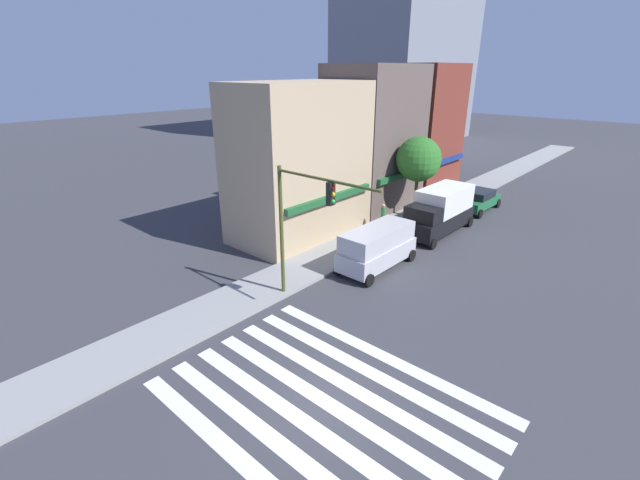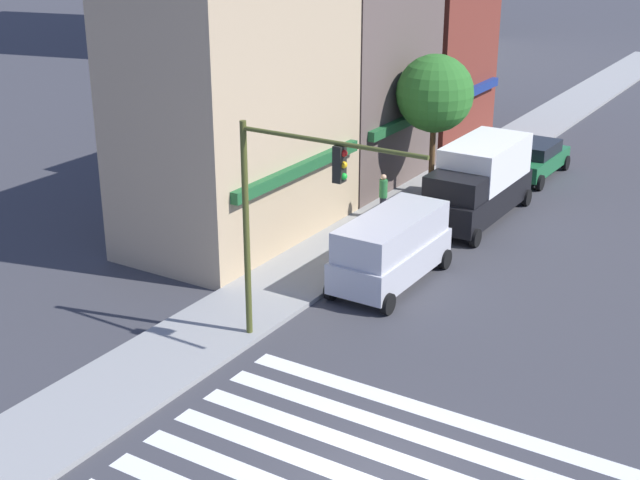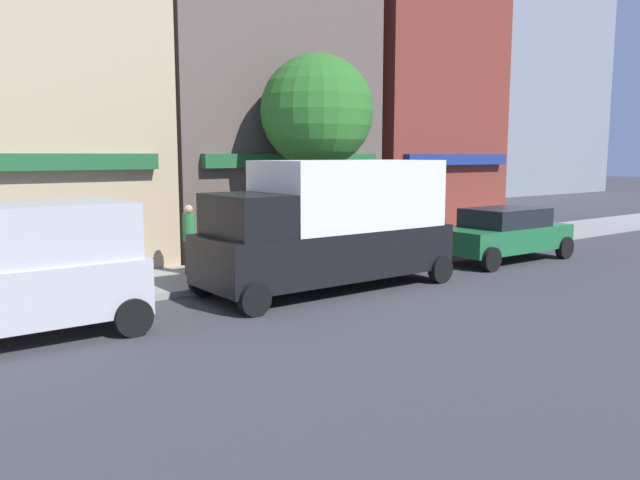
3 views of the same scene
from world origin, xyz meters
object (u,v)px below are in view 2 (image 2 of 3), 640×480
(box_truck_black, at_px, (479,180))
(pedestrian_green_top, at_px, (383,195))
(street_tree, at_px, (435,94))
(sedan_green, at_px, (535,159))
(traffic_signal, at_px, (284,200))
(van_silver, at_px, (391,247))

(box_truck_black, relative_size, pedestrian_green_top, 3.51)
(street_tree, bearing_deg, sedan_green, -29.51)
(traffic_signal, distance_m, pedestrian_green_top, 11.41)
(traffic_signal, distance_m, street_tree, 14.68)
(traffic_signal, height_order, sedan_green, traffic_signal)
(sedan_green, bearing_deg, traffic_signal, 179.80)
(traffic_signal, xyz_separation_m, sedan_green, (19.43, -0.42, -3.57))
(box_truck_black, distance_m, street_tree, 4.29)
(sedan_green, relative_size, pedestrian_green_top, 2.50)
(van_silver, distance_m, street_tree, 9.89)
(box_truck_black, distance_m, pedestrian_green_top, 3.77)
(van_silver, relative_size, street_tree, 0.86)
(traffic_signal, xyz_separation_m, street_tree, (14.49, 2.38, -0.05))
(box_truck_black, relative_size, sedan_green, 1.40)
(box_truck_black, relative_size, street_tree, 1.07)
(traffic_signal, relative_size, pedestrian_green_top, 3.61)
(box_truck_black, bearing_deg, street_tree, 59.24)
(box_truck_black, xyz_separation_m, pedestrian_green_top, (-2.20, 3.01, -0.51))
(box_truck_black, bearing_deg, sedan_green, 0.29)
(pedestrian_green_top, xyz_separation_m, street_tree, (3.89, -0.21, 3.29))
(van_silver, xyz_separation_m, pedestrian_green_top, (5.08, 3.01, -0.21))
(traffic_signal, xyz_separation_m, van_silver, (5.51, -0.42, -3.13))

